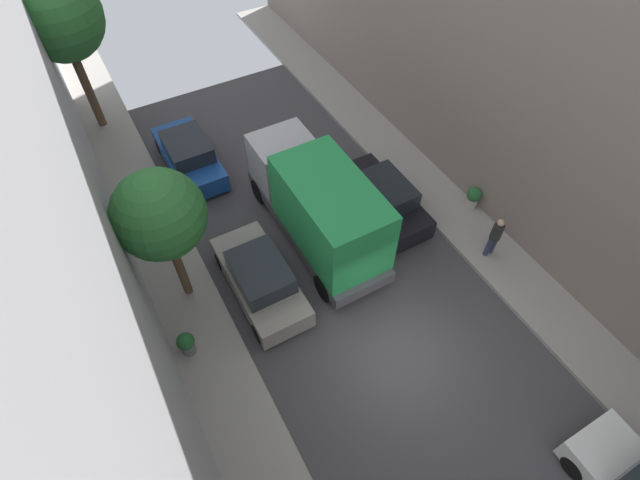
# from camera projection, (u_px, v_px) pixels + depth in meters

# --- Properties ---
(ground) EXTENTS (32.00, 32.00, 0.00)m
(ground) POSITION_uv_depth(u_px,v_px,m) (399.00, 351.00, 14.51)
(ground) COLOR #423F42
(sidewalk_left) EXTENTS (2.00, 44.00, 0.15)m
(sidewalk_left) POSITION_uv_depth(u_px,v_px,m) (247.00, 433.00, 12.92)
(sidewalk_left) COLOR gray
(sidewalk_left) RESTS_ON ground
(sidewalk_right) EXTENTS (2.00, 44.00, 0.15)m
(sidewalk_right) POSITION_uv_depth(u_px,v_px,m) (522.00, 283.00, 15.99)
(sidewalk_right) COLOR gray
(sidewalk_right) RESTS_ON ground
(parked_car_left_2) EXTENTS (1.78, 4.20, 1.57)m
(parked_car_left_2) POSITION_uv_depth(u_px,v_px,m) (260.00, 279.00, 15.31)
(parked_car_left_2) COLOR gray
(parked_car_left_2) RESTS_ON ground
(parked_car_left_3) EXTENTS (1.78, 4.20, 1.57)m
(parked_car_left_3) POSITION_uv_depth(u_px,v_px,m) (189.00, 156.00, 19.04)
(parked_car_left_3) COLOR #194799
(parked_car_left_3) RESTS_ON ground
(parked_car_right_2) EXTENTS (1.78, 4.20, 1.57)m
(parked_car_right_2) POSITION_uv_depth(u_px,v_px,m) (382.00, 199.00, 17.56)
(parked_car_right_2) COLOR black
(parked_car_right_2) RESTS_ON ground
(delivery_truck) EXTENTS (2.26, 6.60, 3.38)m
(delivery_truck) POSITION_uv_depth(u_px,v_px,m) (318.00, 205.00, 15.89)
(delivery_truck) COLOR #4C4C51
(delivery_truck) RESTS_ON ground
(pedestrian) EXTENTS (0.40, 0.36, 1.72)m
(pedestrian) POSITION_uv_depth(u_px,v_px,m) (495.00, 236.00, 15.97)
(pedestrian) COLOR #2D334C
(pedestrian) RESTS_ON sidewalk_right
(street_tree_0) EXTENTS (2.56, 2.56, 5.00)m
(street_tree_0) POSITION_uv_depth(u_px,v_px,m) (159.00, 215.00, 12.84)
(street_tree_0) COLOR brown
(street_tree_0) RESTS_ON sidewalk_left
(street_tree_2) EXTENTS (3.33, 3.33, 6.50)m
(street_tree_2) POSITION_uv_depth(u_px,v_px,m) (57.00, 16.00, 17.52)
(street_tree_2) COLOR brown
(street_tree_2) RESTS_ON sidewalk_left
(potted_plant_1) EXTENTS (0.54, 0.54, 0.87)m
(potted_plant_1) POSITION_uv_depth(u_px,v_px,m) (473.00, 197.00, 17.74)
(potted_plant_1) COLOR #B2A899
(potted_plant_1) RESTS_ON sidewalk_right
(potted_plant_4) EXTENTS (0.53, 0.53, 0.89)m
(potted_plant_4) POSITION_uv_depth(u_px,v_px,m) (186.00, 343.00, 13.96)
(potted_plant_4) COLOR slate
(potted_plant_4) RESTS_ON sidewalk_left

